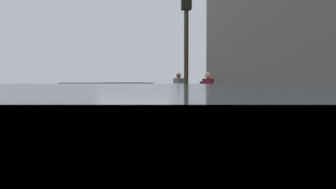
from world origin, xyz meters
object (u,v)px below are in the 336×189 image
object	(u,v)px
parked_car_red	(114,119)
pedestrian_grey_coat	(179,91)
traffic_light_pole	(186,31)
pedestrian_burgundy_coat	(208,96)
parked_car_black	(126,101)
parked_car_charcoal	(131,95)
pedestrian_black_coat	(203,89)

from	to	relation	value
parked_car_red	pedestrian_grey_coat	bearing A→B (deg)	-14.45
parked_car_red	traffic_light_pole	size ratio (longest dim) A/B	1.17
parked_car_red	pedestrian_burgundy_coat	world-z (taller)	pedestrian_burgundy_coat
pedestrian_grey_coat	traffic_light_pole	world-z (taller)	traffic_light_pole
parked_car_red	parked_car_black	xyz separation A→B (m)	(6.95, 0.00, -0.00)
traffic_light_pole	pedestrian_grey_coat	bearing A→B (deg)	-4.97
parked_car_red	parked_car_charcoal	xyz separation A→B (m)	(13.40, -0.12, -0.00)
parked_car_charcoal	traffic_light_pole	size ratio (longest dim) A/B	1.09
parked_car_red	pedestrian_black_coat	size ratio (longest dim) A/B	2.87
parked_car_red	traffic_light_pole	xyz separation A→B (m)	(2.05, -1.79, 2.12)
pedestrian_burgundy_coat	traffic_light_pole	world-z (taller)	traffic_light_pole
parked_car_black	pedestrian_grey_coat	xyz separation A→B (m)	(2.47, -2.43, 0.35)
parked_car_black	pedestrian_black_coat	distance (m)	10.91
parked_car_charcoal	pedestrian_black_coat	bearing A→B (deg)	-56.14
parked_car_black	pedestrian_grey_coat	size ratio (longest dim) A/B	2.59
traffic_light_pole	pedestrian_black_coat	bearing A→B (deg)	-12.28
pedestrian_burgundy_coat	pedestrian_black_coat	size ratio (longest dim) A/B	1.04
pedestrian_grey_coat	traffic_light_pole	xyz separation A→B (m)	(-7.37, 0.64, 1.77)
parked_car_red	pedestrian_burgundy_coat	distance (m)	4.91
pedestrian_black_coat	traffic_light_pole	size ratio (longest dim) A/B	0.41
parked_car_black	traffic_light_pole	distance (m)	5.63
parked_car_red	pedestrian_black_coat	xyz separation A→B (m)	(16.66, -4.97, 0.27)
pedestrian_black_coat	parked_car_charcoal	bearing A→B (deg)	123.86
parked_car_red	traffic_light_pole	bearing A→B (deg)	-41.06
parked_car_black	pedestrian_burgundy_coat	bearing A→B (deg)	-136.28
parked_car_charcoal	traffic_light_pole	bearing A→B (deg)	-171.62
parked_car_red	pedestrian_black_coat	world-z (taller)	pedestrian_black_coat
parked_car_charcoal	pedestrian_black_coat	xyz separation A→B (m)	(3.26, -4.85, 0.27)
parked_car_black	traffic_light_pole	world-z (taller)	traffic_light_pole
parked_car_black	pedestrian_burgundy_coat	world-z (taller)	pedestrian_burgundy_coat
parked_car_charcoal	pedestrian_grey_coat	world-z (taller)	pedestrian_grey_coat
pedestrian_burgundy_coat	pedestrian_black_coat	distance (m)	12.81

